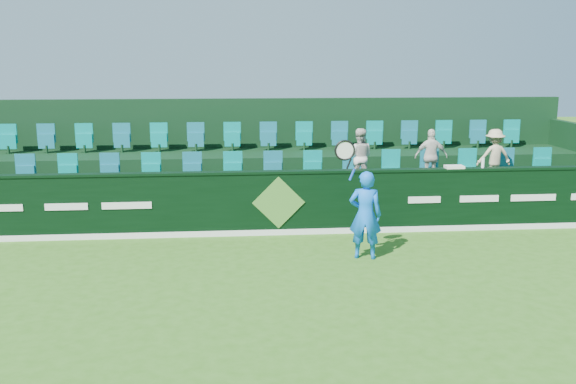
{
  "coord_description": "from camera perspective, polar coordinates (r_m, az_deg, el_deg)",
  "views": [
    {
      "loc": [
        -0.95,
        -9.05,
        3.64
      ],
      "look_at": [
        0.1,
        2.8,
        1.15
      ],
      "focal_mm": 40.0,
      "sensor_mm": 36.0,
      "label": 1
    }
  ],
  "objects": [
    {
      "name": "stand_tier_back",
      "position": [
        16.36,
        -1.65,
        1.27
      ],
      "size": [
        16.0,
        1.8,
        1.3
      ],
      "primitive_type": "cube",
      "color": "black",
      "rests_on": "ground"
    },
    {
      "name": "seat_row_front",
      "position": [
        14.8,
        -1.31,
        1.93
      ],
      "size": [
        13.5,
        0.5,
        0.6
      ],
      "primitive_type": "cube",
      "color": "#038680",
      "rests_on": "stand_tier_front"
    },
    {
      "name": "seat_row_back",
      "position": [
        16.51,
        -1.73,
        4.71
      ],
      "size": [
        13.5,
        0.5,
        0.6
      ],
      "primitive_type": "cube",
      "color": "#038680",
      "rests_on": "stand_tier_back"
    },
    {
      "name": "spectator_middle",
      "position": [
        15.05,
        12.61,
        3.09
      ],
      "size": [
        0.78,
        0.42,
        1.27
      ],
      "primitive_type": "imported",
      "rotation": [
        0.0,
        0.0,
        2.99
      ],
      "color": "silver",
      "rests_on": "stand_tier_front"
    },
    {
      "name": "stand_tier_front",
      "position": [
        14.55,
        -1.19,
        -1.05
      ],
      "size": [
        16.0,
        2.0,
        0.8
      ],
      "primitive_type": "cube",
      "color": "black",
      "rests_on": "ground"
    },
    {
      "name": "tennis_player",
      "position": [
        11.84,
        6.86,
        -1.95
      ],
      "size": [
        1.0,
        0.53,
        2.28
      ],
      "color": "blue",
      "rests_on": "ground"
    },
    {
      "name": "towel",
      "position": [
        14.06,
        14.56,
        2.18
      ],
      "size": [
        0.39,
        0.25,
        0.06
      ],
      "primitive_type": "cube",
      "color": "white",
      "rests_on": "sponsor_hoarding"
    },
    {
      "name": "drinks_bottle",
      "position": [
        14.27,
        16.94,
        2.51
      ],
      "size": [
        0.07,
        0.07,
        0.22
      ],
      "primitive_type": "cylinder",
      "color": "white",
      "rests_on": "sponsor_hoarding"
    },
    {
      "name": "spectator_right",
      "position": [
        15.57,
        17.85,
        3.06
      ],
      "size": [
        0.82,
        0.5,
        1.25
      ],
      "primitive_type": "imported",
      "rotation": [
        0.0,
        0.0,
        3.18
      ],
      "color": "#BFB086",
      "rests_on": "stand_tier_front"
    },
    {
      "name": "stand_rear",
      "position": [
        16.7,
        -1.75,
        3.46
      ],
      "size": [
        16.0,
        4.1,
        2.6
      ],
      "color": "black",
      "rests_on": "ground"
    },
    {
      "name": "ground",
      "position": [
        9.8,
        0.88,
        -9.97
      ],
      "size": [
        60.0,
        60.0,
        0.0
      ],
      "primitive_type": "plane",
      "color": "#326618",
      "rests_on": "ground"
    },
    {
      "name": "spectator_left",
      "position": [
        14.63,
        6.34,
        3.13
      ],
      "size": [
        0.74,
        0.64,
        1.3
      ],
      "primitive_type": "imported",
      "rotation": [
        0.0,
        0.0,
        2.88
      ],
      "color": "beige",
      "rests_on": "stand_tier_front"
    },
    {
      "name": "sponsor_hoarding",
      "position": [
        13.42,
        -0.87,
        -0.95
      ],
      "size": [
        16.0,
        0.25,
        1.35
      ],
      "color": "black",
      "rests_on": "ground"
    }
  ]
}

